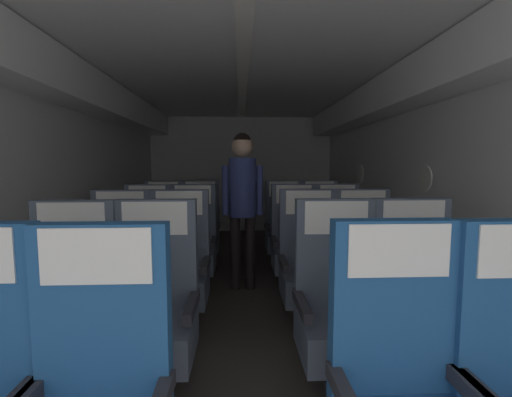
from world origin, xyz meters
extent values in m
cube|color=#3D3833|center=(0.00, 3.66, -0.01)|extent=(3.84, 7.71, 0.02)
cube|color=silver|center=(-1.82, 3.66, 1.15)|extent=(0.08, 7.31, 2.30)
cube|color=silver|center=(1.82, 3.66, 1.15)|extent=(0.08, 7.31, 2.30)
cube|color=silver|center=(0.00, 3.66, 2.30)|extent=(3.72, 7.31, 0.06)
cube|color=silver|center=(0.00, 7.33, 1.15)|extent=(3.72, 0.06, 2.30)
cube|color=white|center=(-1.59, 3.66, 2.08)|extent=(0.37, 7.02, 0.36)
cube|color=white|center=(1.59, 3.66, 2.08)|extent=(0.37, 7.02, 0.36)
cube|color=white|center=(0.00, 3.66, 2.26)|extent=(0.12, 6.58, 0.02)
cylinder|color=white|center=(1.77, 3.66, 1.19)|extent=(0.01, 0.26, 0.26)
cylinder|color=white|center=(1.77, 5.48, 1.19)|extent=(0.01, 0.26, 0.26)
cube|color=navy|center=(-0.54, 1.58, 0.78)|extent=(0.48, 0.08, 0.68)
cube|color=silver|center=(-0.54, 1.54, 1.01)|extent=(0.38, 0.01, 0.20)
cube|color=navy|center=(0.55, 1.61, 0.78)|extent=(0.48, 0.08, 0.68)
cube|color=#28282D|center=(0.78, 1.42, 0.53)|extent=(0.05, 0.39, 0.06)
cube|color=silver|center=(0.55, 1.57, 1.01)|extent=(0.38, 0.01, 0.20)
cube|color=#38383D|center=(-1.02, 2.23, 0.11)|extent=(0.17, 0.17, 0.22)
cube|color=#4C5666|center=(-1.02, 2.23, 0.33)|extent=(0.48, 0.47, 0.22)
cube|color=#4C5666|center=(-1.02, 2.43, 0.78)|extent=(0.48, 0.08, 0.68)
cube|color=#28282D|center=(-0.79, 2.23, 0.53)|extent=(0.05, 0.39, 0.06)
cube|color=#28282D|center=(-1.25, 2.23, 0.53)|extent=(0.05, 0.39, 0.06)
cube|color=silver|center=(-1.02, 2.38, 1.01)|extent=(0.38, 0.01, 0.20)
cube|color=#38383D|center=(-0.54, 2.26, 0.11)|extent=(0.17, 0.17, 0.22)
cube|color=#4C5666|center=(-0.54, 2.26, 0.33)|extent=(0.48, 0.47, 0.22)
cube|color=#4C5666|center=(-0.54, 2.45, 0.78)|extent=(0.48, 0.08, 0.68)
cube|color=#28282D|center=(-0.31, 2.26, 0.53)|extent=(0.05, 0.39, 0.06)
cube|color=#28282D|center=(-0.77, 2.26, 0.53)|extent=(0.05, 0.39, 0.06)
cube|color=silver|center=(-0.54, 2.40, 1.01)|extent=(0.38, 0.01, 0.20)
cube|color=#38383D|center=(1.03, 2.25, 0.11)|extent=(0.17, 0.17, 0.22)
cube|color=#4C5666|center=(1.03, 2.25, 0.33)|extent=(0.48, 0.47, 0.22)
cube|color=#4C5666|center=(1.03, 2.44, 0.78)|extent=(0.48, 0.08, 0.68)
cube|color=#28282D|center=(1.26, 2.25, 0.53)|extent=(0.05, 0.39, 0.06)
cube|color=#28282D|center=(0.80, 2.25, 0.53)|extent=(0.05, 0.39, 0.06)
cube|color=silver|center=(1.03, 2.40, 1.01)|extent=(0.38, 0.01, 0.20)
cube|color=#38383D|center=(0.55, 2.23, 0.11)|extent=(0.17, 0.17, 0.22)
cube|color=#4C5666|center=(0.55, 2.23, 0.33)|extent=(0.48, 0.47, 0.22)
cube|color=#4C5666|center=(0.55, 2.43, 0.78)|extent=(0.48, 0.08, 0.68)
cube|color=#28282D|center=(0.78, 2.23, 0.53)|extent=(0.05, 0.39, 0.06)
cube|color=#28282D|center=(0.32, 2.23, 0.53)|extent=(0.05, 0.39, 0.06)
cube|color=silver|center=(0.55, 2.38, 1.01)|extent=(0.38, 0.01, 0.20)
cube|color=#38383D|center=(-1.02, 3.08, 0.11)|extent=(0.17, 0.17, 0.22)
cube|color=#4C5666|center=(-1.02, 3.08, 0.33)|extent=(0.48, 0.47, 0.22)
cube|color=#4C5666|center=(-1.02, 3.27, 0.78)|extent=(0.48, 0.08, 0.68)
cube|color=#28282D|center=(-0.79, 3.08, 0.53)|extent=(0.05, 0.39, 0.06)
cube|color=#28282D|center=(-1.25, 3.08, 0.53)|extent=(0.05, 0.39, 0.06)
cube|color=silver|center=(-1.02, 3.23, 1.01)|extent=(0.38, 0.01, 0.20)
cube|color=#38383D|center=(-0.54, 3.10, 0.11)|extent=(0.17, 0.17, 0.22)
cube|color=#4C5666|center=(-0.54, 3.10, 0.33)|extent=(0.48, 0.47, 0.22)
cube|color=#4C5666|center=(-0.54, 3.29, 0.78)|extent=(0.48, 0.08, 0.68)
cube|color=#28282D|center=(-0.31, 3.10, 0.53)|extent=(0.05, 0.39, 0.06)
cube|color=#28282D|center=(-0.77, 3.10, 0.53)|extent=(0.05, 0.39, 0.06)
cube|color=silver|center=(-0.54, 3.24, 1.01)|extent=(0.38, 0.01, 0.20)
cube|color=#38383D|center=(1.02, 3.10, 0.11)|extent=(0.17, 0.17, 0.22)
cube|color=#4C5666|center=(1.02, 3.10, 0.33)|extent=(0.48, 0.47, 0.22)
cube|color=#4C5666|center=(1.02, 3.29, 0.78)|extent=(0.48, 0.08, 0.68)
cube|color=#28282D|center=(1.25, 3.10, 0.53)|extent=(0.05, 0.39, 0.06)
cube|color=#28282D|center=(0.79, 3.10, 0.53)|extent=(0.05, 0.39, 0.06)
cube|color=silver|center=(1.02, 3.25, 1.01)|extent=(0.38, 0.01, 0.20)
cube|color=#38383D|center=(0.55, 3.10, 0.11)|extent=(0.17, 0.17, 0.22)
cube|color=#4C5666|center=(0.55, 3.10, 0.33)|extent=(0.48, 0.47, 0.22)
cube|color=#4C5666|center=(0.55, 3.29, 0.78)|extent=(0.48, 0.08, 0.68)
cube|color=#28282D|center=(0.78, 3.10, 0.53)|extent=(0.05, 0.39, 0.06)
cube|color=#28282D|center=(0.32, 3.10, 0.53)|extent=(0.05, 0.39, 0.06)
cube|color=silver|center=(0.55, 3.25, 1.01)|extent=(0.38, 0.01, 0.20)
cube|color=#38383D|center=(-1.02, 3.91, 0.11)|extent=(0.17, 0.17, 0.22)
cube|color=#4C5666|center=(-1.02, 3.91, 0.33)|extent=(0.48, 0.47, 0.22)
cube|color=#4C5666|center=(-1.02, 4.11, 0.78)|extent=(0.48, 0.08, 0.68)
cube|color=#28282D|center=(-0.79, 3.91, 0.53)|extent=(0.05, 0.39, 0.06)
cube|color=#28282D|center=(-1.25, 3.91, 0.53)|extent=(0.05, 0.39, 0.06)
cube|color=silver|center=(-1.02, 4.06, 1.01)|extent=(0.38, 0.01, 0.20)
cube|color=#38383D|center=(-0.54, 3.93, 0.11)|extent=(0.17, 0.17, 0.22)
cube|color=#4C5666|center=(-0.54, 3.93, 0.33)|extent=(0.48, 0.47, 0.22)
cube|color=#4C5666|center=(-0.54, 4.12, 0.78)|extent=(0.48, 0.08, 0.68)
cube|color=#28282D|center=(-0.31, 3.93, 0.53)|extent=(0.05, 0.39, 0.06)
cube|color=#28282D|center=(-0.77, 3.93, 0.53)|extent=(0.05, 0.39, 0.06)
cube|color=silver|center=(-0.54, 4.07, 1.01)|extent=(0.38, 0.01, 0.20)
cube|color=#38383D|center=(1.03, 3.93, 0.11)|extent=(0.17, 0.17, 0.22)
cube|color=#4C5666|center=(1.03, 3.93, 0.33)|extent=(0.48, 0.47, 0.22)
cube|color=#4C5666|center=(1.03, 4.12, 0.78)|extent=(0.48, 0.08, 0.68)
cube|color=#28282D|center=(1.26, 3.93, 0.53)|extent=(0.05, 0.39, 0.06)
cube|color=#28282D|center=(0.80, 3.93, 0.53)|extent=(0.05, 0.39, 0.06)
cube|color=silver|center=(1.03, 4.07, 1.01)|extent=(0.38, 0.01, 0.20)
cube|color=#38383D|center=(0.55, 3.92, 0.11)|extent=(0.17, 0.17, 0.22)
cube|color=#4C5666|center=(0.55, 3.92, 0.33)|extent=(0.48, 0.47, 0.22)
cube|color=#4C5666|center=(0.55, 4.11, 0.78)|extent=(0.48, 0.08, 0.68)
cube|color=#28282D|center=(0.78, 3.92, 0.53)|extent=(0.05, 0.39, 0.06)
cube|color=#28282D|center=(0.32, 3.92, 0.53)|extent=(0.05, 0.39, 0.06)
cube|color=silver|center=(0.55, 4.07, 1.01)|extent=(0.38, 0.01, 0.20)
cube|color=#38383D|center=(-1.03, 4.77, 0.11)|extent=(0.17, 0.17, 0.22)
cube|color=#4C5666|center=(-1.03, 4.77, 0.33)|extent=(0.48, 0.47, 0.22)
cube|color=#4C5666|center=(-1.03, 4.96, 0.78)|extent=(0.48, 0.08, 0.68)
cube|color=#28282D|center=(-0.80, 4.77, 0.53)|extent=(0.05, 0.39, 0.06)
cube|color=#28282D|center=(-1.26, 4.77, 0.53)|extent=(0.05, 0.39, 0.06)
cube|color=silver|center=(-1.03, 4.92, 1.01)|extent=(0.38, 0.01, 0.20)
cube|color=#38383D|center=(-0.55, 4.78, 0.11)|extent=(0.17, 0.17, 0.22)
cube|color=#4C5666|center=(-0.55, 4.78, 0.33)|extent=(0.48, 0.47, 0.22)
cube|color=#4C5666|center=(-0.55, 4.97, 0.78)|extent=(0.48, 0.08, 0.68)
cube|color=#28282D|center=(-0.32, 4.78, 0.53)|extent=(0.05, 0.39, 0.06)
cube|color=#28282D|center=(-0.78, 4.78, 0.53)|extent=(0.05, 0.39, 0.06)
cube|color=silver|center=(-0.55, 4.92, 1.01)|extent=(0.38, 0.01, 0.20)
cube|color=#38383D|center=(1.03, 4.77, 0.11)|extent=(0.17, 0.17, 0.22)
cube|color=#4C5666|center=(1.03, 4.77, 0.33)|extent=(0.48, 0.47, 0.22)
cube|color=#4C5666|center=(1.03, 4.96, 0.78)|extent=(0.48, 0.08, 0.68)
cube|color=#28282D|center=(1.26, 4.77, 0.53)|extent=(0.05, 0.39, 0.06)
cube|color=#28282D|center=(0.80, 4.77, 0.53)|extent=(0.05, 0.39, 0.06)
cube|color=silver|center=(1.03, 4.92, 1.01)|extent=(0.38, 0.01, 0.20)
cube|color=#38383D|center=(0.55, 4.77, 0.11)|extent=(0.17, 0.17, 0.22)
cube|color=#4C5666|center=(0.55, 4.77, 0.33)|extent=(0.48, 0.47, 0.22)
cube|color=#4C5666|center=(0.55, 4.96, 0.78)|extent=(0.48, 0.08, 0.68)
cube|color=#28282D|center=(0.78, 4.77, 0.53)|extent=(0.05, 0.39, 0.06)
cube|color=#28282D|center=(0.32, 4.77, 0.53)|extent=(0.05, 0.39, 0.06)
cube|color=silver|center=(0.55, 4.91, 1.01)|extent=(0.38, 0.01, 0.20)
cylinder|color=black|center=(-0.09, 3.98, 0.39)|extent=(0.11, 0.11, 0.78)
cylinder|color=black|center=(0.07, 3.98, 0.39)|extent=(0.11, 0.11, 0.78)
cylinder|color=navy|center=(-0.01, 3.98, 1.09)|extent=(0.28, 0.28, 0.61)
cylinder|color=navy|center=(-0.19, 3.98, 1.06)|extent=(0.07, 0.07, 0.52)
cylinder|color=navy|center=(0.17, 3.98, 1.06)|extent=(0.07, 0.07, 0.52)
sphere|color=tan|center=(-0.01, 3.98, 1.52)|extent=(0.22, 0.22, 0.22)
sphere|color=black|center=(-0.01, 3.98, 1.56)|extent=(0.19, 0.19, 0.19)
camera|label=1|loc=(-0.04, 0.33, 1.32)|focal=24.44mm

